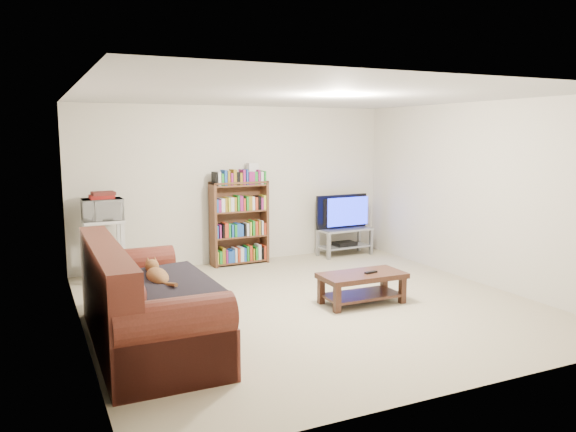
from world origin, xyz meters
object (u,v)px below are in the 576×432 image
tv_stand (345,237)px  coffee_table (362,282)px  sofa (139,310)px  bookshelf (239,222)px

tv_stand → coffee_table: bearing=-119.5°
sofa → coffee_table: size_ratio=2.30×
tv_stand → bookshelf: size_ratio=0.71×
bookshelf → coffee_table: bearing=-78.3°
sofa → coffee_table: bearing=5.6°
coffee_table → tv_stand: 2.67m
sofa → bookshelf: size_ratio=1.82×
sofa → bookshelf: (2.01, 2.77, 0.31)m
sofa → bookshelf: bearing=54.2°
sofa → coffee_table: 2.63m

